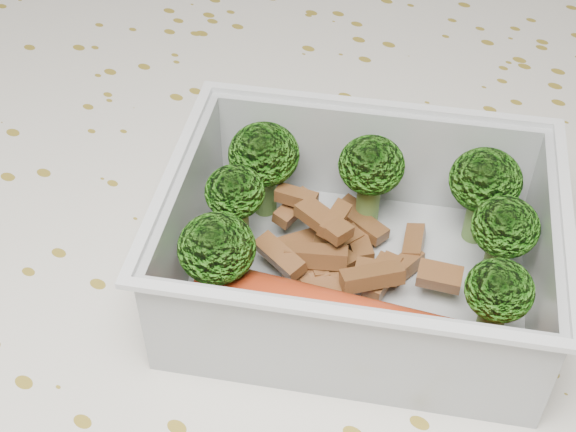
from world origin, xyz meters
The scene contains 6 objects.
dining_table centered at (0.00, 0.00, 0.67)m, with size 1.40×0.90×0.75m.
tablecloth centered at (0.00, 0.00, 0.72)m, with size 1.46×0.96×0.19m.
lunch_container centered at (0.04, -0.01, 0.78)m, with size 0.23×0.21×0.07m.
broccoli_florets centered at (0.03, 0.01, 0.80)m, with size 0.17×0.15×0.06m.
meat_pile centered at (0.02, 0.00, 0.77)m, with size 0.11×0.07×0.03m.
sausage centered at (0.06, -0.04, 0.78)m, with size 0.16×0.06×0.03m.
Camera 1 is at (0.16, -0.25, 1.07)m, focal length 50.00 mm.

